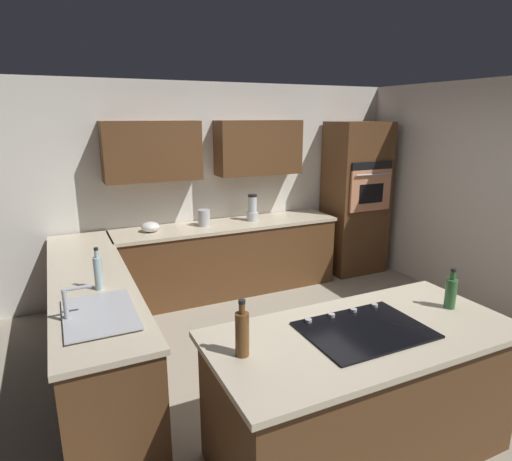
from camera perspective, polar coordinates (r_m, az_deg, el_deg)
name	(u,v)px	position (r m, az deg, el deg)	size (l,w,h in m)	color
ground_plane	(305,353)	(4.33, 6.50, -15.75)	(14.00, 14.00, 0.00)	#9E937F
wall_back	(220,178)	(5.59, -4.77, 6.89)	(6.00, 0.44, 2.60)	white
wall_left	(473,195)	(5.70, 26.78, 4.23)	(0.10, 4.00, 2.60)	white
lower_cabinets_back	(228,259)	(5.51, -3.67, -3.84)	(2.80, 0.60, 0.86)	brown
countertop_back	(228,225)	(5.38, -3.75, 0.70)	(2.84, 0.64, 0.04)	beige
lower_cabinets_side	(94,326)	(4.10, -20.56, -11.69)	(0.60, 2.90, 0.86)	brown
countertop_side	(89,277)	(3.92, -21.16, -5.78)	(0.64, 2.94, 0.04)	beige
island_base	(360,396)	(3.09, 13.58, -20.49)	(1.91, 0.86, 0.86)	brown
island_top	(365,334)	(2.86, 14.14, -13.09)	(1.99, 0.94, 0.04)	beige
wall_oven	(356,198)	(6.30, 13.01, 4.16)	(0.80, 0.66, 2.12)	brown
sink_unit	(98,313)	(3.13, -20.11, -10.23)	(0.46, 0.70, 0.23)	#515456
cooktop	(364,329)	(2.85, 14.10, -12.55)	(0.76, 0.56, 0.03)	black
blender	(252,209)	(5.50, -0.47, 2.80)	(0.15, 0.15, 0.34)	silver
mixing_bowl	(150,227)	(5.13, -13.77, 0.47)	(0.21, 0.21, 0.12)	white
kettle	(204,218)	(5.28, -6.89, 1.67)	(0.15, 0.15, 0.20)	#B7BABF
dish_soap_bottle	(98,272)	(3.53, -20.11, -5.21)	(0.06, 0.06, 0.34)	silver
oil_bottle	(242,333)	(2.45, -1.84, -13.34)	(0.08, 0.08, 0.33)	brown
second_bottle	(451,292)	(3.31, 24.33, -7.43)	(0.08, 0.08, 0.29)	#336B38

